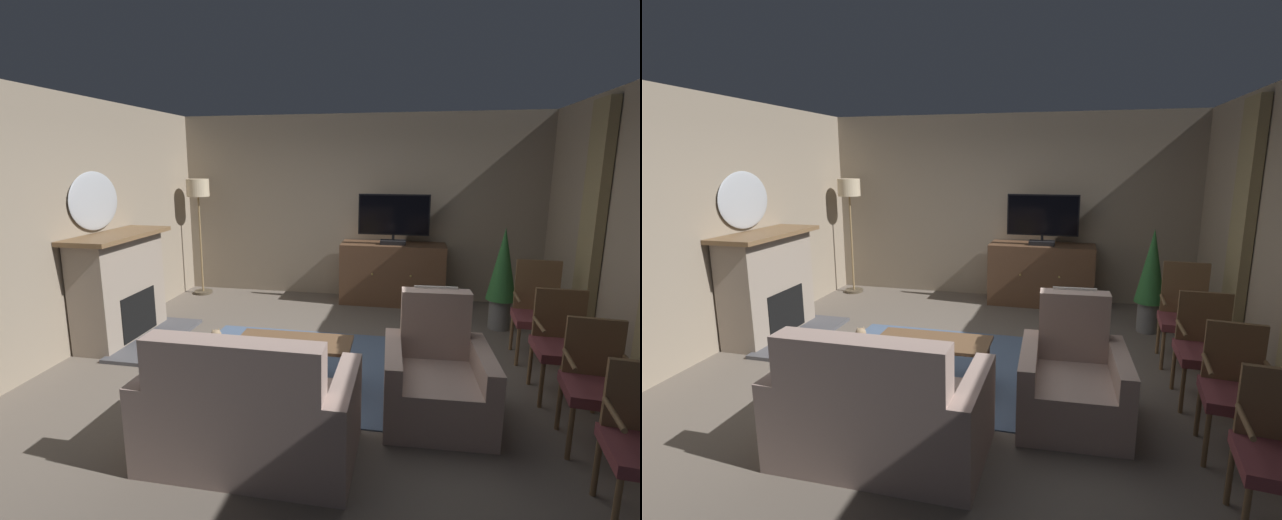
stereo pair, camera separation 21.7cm
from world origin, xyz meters
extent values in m
cube|color=#665B51|center=(0.00, 0.00, -0.02)|extent=(6.09, 6.17, 0.04)
cube|color=gray|center=(0.00, 2.83, 1.39)|extent=(6.09, 0.10, 2.78)
cube|color=gray|center=(-2.79, 0.00, 1.39)|extent=(0.10, 6.17, 2.78)
cube|color=#8E7F56|center=(2.68, 0.97, 1.53)|extent=(0.10, 0.44, 2.33)
cube|color=slate|center=(-0.11, 0.02, 0.01)|extent=(2.69, 2.02, 0.01)
cube|color=#4C4C51|center=(-2.07, 0.41, 0.02)|extent=(0.50, 1.40, 0.04)
cube|color=gray|center=(-2.49, 0.41, 0.61)|extent=(0.45, 1.20, 1.22)
cube|color=black|center=(-2.31, 0.41, 0.32)|extent=(0.10, 0.67, 0.52)
cube|color=brown|center=(-2.45, 0.41, 1.25)|extent=(0.57, 1.36, 0.05)
ellipsoid|color=#B2B7BF|center=(-2.71, 0.41, 1.64)|extent=(0.06, 0.84, 0.67)
cube|color=#402A1C|center=(0.59, 2.48, 0.03)|extent=(1.45, 0.49, 0.06)
cube|color=brown|center=(0.59, 2.48, 0.45)|extent=(1.51, 0.55, 0.90)
sphere|color=tan|center=(0.32, 2.20, 0.49)|extent=(0.03, 0.03, 0.03)
sphere|color=tan|center=(0.86, 2.20, 0.49)|extent=(0.03, 0.03, 0.03)
cube|color=black|center=(0.59, 2.43, 0.93)|extent=(0.37, 0.20, 0.06)
cylinder|color=black|center=(0.59, 2.43, 1.00)|extent=(0.04, 0.04, 0.08)
cube|color=black|center=(0.59, 2.43, 1.33)|extent=(1.01, 0.05, 0.59)
cube|color=black|center=(0.59, 2.40, 1.33)|extent=(0.97, 0.01, 0.55)
cube|color=brown|center=(-0.19, -0.39, 0.45)|extent=(1.07, 0.49, 0.03)
cylinder|color=brown|center=(0.29, -0.20, 0.22)|extent=(0.04, 0.04, 0.43)
cylinder|color=brown|center=(-0.67, -0.22, 0.22)|extent=(0.04, 0.04, 0.43)
cylinder|color=brown|center=(0.30, -0.57, 0.22)|extent=(0.04, 0.04, 0.43)
cylinder|color=brown|center=(-0.66, -0.59, 0.22)|extent=(0.04, 0.04, 0.43)
cube|color=black|center=(-0.29, -0.51, 0.47)|extent=(0.17, 0.13, 0.02)
cube|color=#A3897F|center=(-0.23, -1.43, 0.21)|extent=(1.16, 0.86, 0.43)
cube|color=#A3897F|center=(-0.23, -1.76, 0.71)|extent=(1.16, 0.20, 0.56)
cube|color=#A3897F|center=(-0.88, -1.43, 0.32)|extent=(0.15, 0.86, 0.65)
cube|color=#A3897F|center=(0.43, -1.43, 0.32)|extent=(0.15, 0.86, 0.65)
cube|color=tan|center=(-0.11, -1.56, 0.55)|extent=(0.37, 0.17, 0.36)
cube|color=#BC9E8E|center=(1.08, -0.69, 0.20)|extent=(0.62, 0.91, 0.40)
cube|color=#BC9E8E|center=(1.06, -0.34, 0.70)|extent=(0.59, 0.21, 0.59)
cube|color=#BC9E8E|center=(1.44, -0.68, 0.30)|extent=(0.17, 0.88, 0.60)
cube|color=#BC9E8E|center=(0.73, -0.71, 0.30)|extent=(0.17, 0.88, 0.60)
cube|color=white|center=(1.06, -0.27, 0.89)|extent=(0.37, 0.04, 0.24)
cylinder|color=brown|center=(1.98, -1.81, 0.21)|extent=(0.04, 0.04, 0.41)
cylinder|color=brown|center=(2.02, -1.43, 0.21)|extent=(0.04, 0.04, 0.41)
cylinder|color=brown|center=(1.99, -1.62, 0.67)|extent=(0.07, 0.36, 0.03)
cube|color=brown|center=(2.19, -0.89, 0.45)|extent=(0.48, 0.49, 0.08)
cube|color=brown|center=(2.21, -0.69, 0.69)|extent=(0.40, 0.08, 0.48)
cylinder|color=brown|center=(1.98, -1.07, 0.21)|extent=(0.04, 0.04, 0.41)
cylinder|color=brown|center=(2.35, -1.10, 0.21)|extent=(0.04, 0.04, 0.41)
cylinder|color=brown|center=(2.02, -0.68, 0.21)|extent=(0.04, 0.04, 0.41)
cylinder|color=brown|center=(2.39, -0.71, 0.21)|extent=(0.04, 0.04, 0.41)
cylinder|color=brown|center=(2.38, -0.91, 0.67)|extent=(0.07, 0.36, 0.03)
cylinder|color=brown|center=(1.99, -0.87, 0.67)|extent=(0.07, 0.36, 0.03)
cube|color=brown|center=(2.19, -0.13, 0.45)|extent=(0.49, 0.50, 0.08)
cube|color=brown|center=(2.19, 0.09, 0.70)|extent=(0.44, 0.05, 0.50)
cylinder|color=brown|center=(1.97, -0.34, 0.21)|extent=(0.04, 0.04, 0.41)
cylinder|color=brown|center=(2.39, -0.35, 0.21)|extent=(0.04, 0.04, 0.41)
cylinder|color=brown|center=(1.98, 0.09, 0.21)|extent=(0.04, 0.04, 0.41)
cylinder|color=brown|center=(2.40, 0.08, 0.21)|extent=(0.04, 0.04, 0.41)
cylinder|color=brown|center=(2.40, -0.14, 0.67)|extent=(0.04, 0.39, 0.03)
cylinder|color=brown|center=(1.97, -0.13, 0.67)|extent=(0.04, 0.39, 0.03)
cube|color=brown|center=(2.19, 0.70, 0.45)|extent=(0.52, 0.51, 0.08)
cube|color=brown|center=(2.20, 0.93, 0.75)|extent=(0.45, 0.07, 0.59)
cylinder|color=brown|center=(1.96, 0.51, 0.21)|extent=(0.04, 0.04, 0.41)
cylinder|color=brown|center=(2.39, 0.48, 0.21)|extent=(0.04, 0.04, 0.41)
cylinder|color=brown|center=(1.98, 0.93, 0.21)|extent=(0.04, 0.04, 0.41)
cylinder|color=brown|center=(2.41, 0.90, 0.21)|extent=(0.04, 0.04, 0.41)
cylinder|color=brown|center=(2.41, 0.69, 0.67)|extent=(0.05, 0.39, 0.03)
cylinder|color=brown|center=(1.96, 0.72, 0.67)|extent=(0.05, 0.39, 0.03)
cylinder|color=slate|center=(1.97, 1.63, 0.19)|extent=(0.26, 0.26, 0.38)
cone|color=#2D6B33|center=(1.97, 1.63, 0.84)|extent=(0.36, 0.36, 0.91)
ellipsoid|color=#937A5B|center=(-1.19, 0.27, 0.08)|extent=(0.37, 0.41, 0.17)
sphere|color=#937A5B|center=(-1.34, 0.45, 0.11)|extent=(0.13, 0.13, 0.13)
cone|color=#937A5B|center=(-1.36, 0.43, 0.17)|extent=(0.04, 0.04, 0.04)
cone|color=#937A5B|center=(-1.31, 0.47, 0.17)|extent=(0.04, 0.04, 0.04)
cylinder|color=#937A5B|center=(-1.04, 0.01, 0.05)|extent=(0.17, 0.20, 0.05)
cylinder|color=#4C4233|center=(-2.41, 2.41, 0.02)|extent=(0.29, 0.29, 0.04)
cylinder|color=olive|center=(-2.41, 2.41, 0.78)|extent=(0.03, 0.03, 1.55)
cylinder|color=beige|center=(-2.41, 2.41, 1.69)|extent=(0.35, 0.35, 0.27)
camera|label=1|loc=(0.82, -4.26, 2.06)|focal=25.89mm
camera|label=2|loc=(1.03, -4.21, 2.06)|focal=25.89mm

